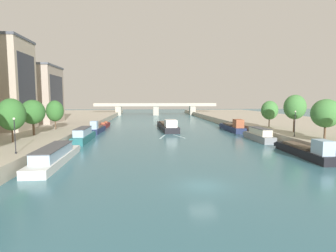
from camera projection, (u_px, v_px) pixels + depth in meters
ground_plane at (203, 186)px, 25.04m from camera, size 400.00×400.00×0.00m
quay_left at (35, 125)px, 76.39m from camera, size 36.00×170.00×1.73m
quay_right at (282, 123)px, 82.58m from camera, size 36.00×170.00×1.73m
barge_midriver at (167, 126)px, 72.03m from camera, size 4.60×21.95×3.11m
wake_behind_barge at (171, 137)px, 58.17m from camera, size 5.59×6.02×0.03m
moored_boat_left_end at (55, 156)px, 33.88m from camera, size 3.15×16.12×2.24m
moored_boat_left_midway at (84, 136)px, 51.53m from camera, size 2.35×12.59×2.72m
moored_boat_left_gap_after at (97, 129)px, 65.17m from camera, size 2.42×10.82×3.08m
moored_boat_left_downstream at (105, 125)px, 77.85m from camera, size 1.85×10.04×2.28m
moored_boat_right_near at (305, 151)px, 37.63m from camera, size 2.70×13.75×2.98m
moored_boat_right_gap_after at (259, 135)px, 52.79m from camera, size 2.46×11.45×2.54m
moored_boat_right_upstream at (233, 127)px, 68.78m from camera, size 2.89×15.47×3.31m
tree_left_midway at (11, 114)px, 39.29m from camera, size 3.96×3.96×6.50m
tree_left_end_of_row at (33, 112)px, 47.03m from camera, size 4.15×4.15×6.28m
tree_left_by_lamp at (55, 111)px, 56.46m from camera, size 3.55×3.55×6.13m
tree_right_far at (326, 113)px, 42.86m from camera, size 4.53×4.53×6.42m
tree_right_past_mid at (295, 107)px, 51.79m from camera, size 4.11×4.11×7.26m
tree_right_midway at (270, 110)px, 61.58m from camera, size 3.78×3.78×6.03m
lamppost_left_bank at (15, 134)px, 31.20m from camera, size 0.28×0.28×4.25m
lamppost_right_bank at (295, 122)px, 45.64m from camera, size 0.28×0.28×4.43m
building_left_tall at (0, 84)px, 54.91m from camera, size 11.19×10.19×18.91m
building_left_corner at (36, 94)px, 72.69m from camera, size 11.68×13.05×15.52m
bridge_far at (156, 108)px, 136.58m from camera, size 61.88×4.40×6.16m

